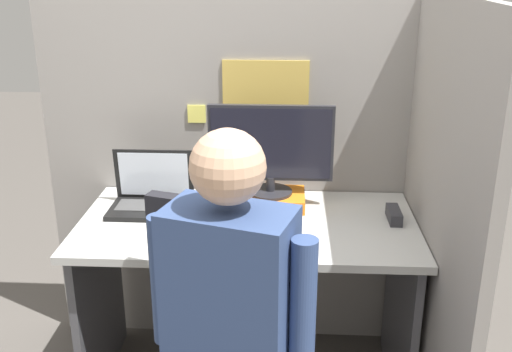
% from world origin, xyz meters
% --- Properties ---
extents(cubicle_panel_back, '(1.81, 0.05, 1.60)m').
position_xyz_m(cubicle_panel_back, '(0.00, 0.69, 0.80)').
color(cubicle_panel_back, gray).
rests_on(cubicle_panel_back, ground).
extents(cubicle_panel_right, '(0.04, 1.30, 1.60)m').
position_xyz_m(cubicle_panel_right, '(0.68, 0.27, 0.80)').
color(cubicle_panel_right, gray).
rests_on(cubicle_panel_right, ground).
extents(desk, '(1.31, 0.67, 0.74)m').
position_xyz_m(desk, '(0.00, 0.33, 0.55)').
color(desk, '#B7B7B2').
rests_on(desk, ground).
extents(paper_box, '(0.28, 0.20, 0.05)m').
position_xyz_m(paper_box, '(0.08, 0.50, 0.77)').
color(paper_box, orange).
rests_on(paper_box, desk).
extents(monitor, '(0.50, 0.18, 0.37)m').
position_xyz_m(monitor, '(0.08, 0.50, 0.99)').
color(monitor, '#232328').
rests_on(monitor, paper_box).
extents(laptop, '(0.32, 0.22, 0.23)m').
position_xyz_m(laptop, '(-0.40, 0.44, 0.79)').
color(laptop, black).
rests_on(laptop, desk).
extents(mouse, '(0.07, 0.04, 0.03)m').
position_xyz_m(mouse, '(-0.13, 0.22, 0.76)').
color(mouse, gray).
rests_on(mouse, desk).
extents(stapler, '(0.05, 0.14, 0.05)m').
position_xyz_m(stapler, '(0.57, 0.38, 0.77)').
color(stapler, '#2D2D33').
rests_on(stapler, desk).
extents(carrot_toy, '(0.05, 0.15, 0.05)m').
position_xyz_m(carrot_toy, '(-0.06, 0.08, 0.77)').
color(carrot_toy, orange).
rests_on(carrot_toy, desk).
extents(person, '(0.46, 0.49, 1.31)m').
position_xyz_m(person, '(0.02, -0.43, 0.77)').
color(person, brown).
rests_on(person, ground).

